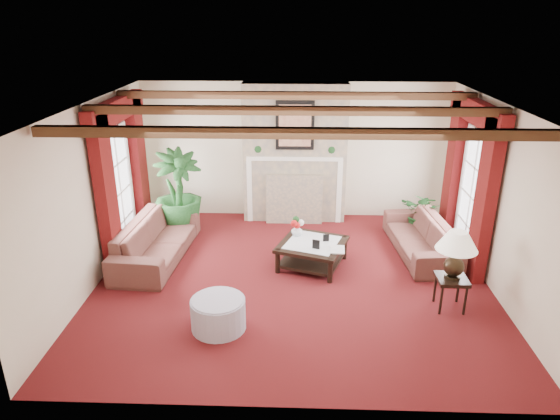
{
  "coord_description": "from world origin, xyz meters",
  "views": [
    {
      "loc": [
        0.06,
        -6.89,
        3.87
      ],
      "look_at": [
        -0.21,
        0.4,
        1.01
      ],
      "focal_mm": 32.0,
      "sensor_mm": 36.0,
      "label": 1
    }
  ],
  "objects_px": {
    "coffee_table": "(312,254)",
    "side_table": "(450,293)",
    "sofa_right": "(421,231)",
    "ottoman": "(218,314)",
    "potted_palm": "(179,210)",
    "sofa_left": "(156,234)"
  },
  "relations": [
    {
      "from": "side_table",
      "to": "ottoman",
      "type": "relative_size",
      "value": 0.67
    },
    {
      "from": "sofa_right",
      "to": "coffee_table",
      "type": "bearing_deg",
      "value": -78.82
    },
    {
      "from": "potted_palm",
      "to": "side_table",
      "type": "height_order",
      "value": "potted_palm"
    },
    {
      "from": "sofa_left",
      "to": "ottoman",
      "type": "distance_m",
      "value": 2.43
    },
    {
      "from": "coffee_table",
      "to": "side_table",
      "type": "distance_m",
      "value": 2.26
    },
    {
      "from": "sofa_right",
      "to": "ottoman",
      "type": "xyz_separation_m",
      "value": [
        -3.16,
        -2.36,
        -0.19
      ]
    },
    {
      "from": "coffee_table",
      "to": "ottoman",
      "type": "xyz_separation_m",
      "value": [
        -1.27,
        -1.82,
        0.01
      ]
    },
    {
      "from": "side_table",
      "to": "sofa_left",
      "type": "bearing_deg",
      "value": 162.71
    },
    {
      "from": "coffee_table",
      "to": "potted_palm",
      "type": "bearing_deg",
      "value": 171.7
    },
    {
      "from": "sofa_left",
      "to": "sofa_right",
      "type": "distance_m",
      "value": 4.52
    },
    {
      "from": "potted_palm",
      "to": "coffee_table",
      "type": "distance_m",
      "value": 2.8
    },
    {
      "from": "coffee_table",
      "to": "ottoman",
      "type": "height_order",
      "value": "ottoman"
    },
    {
      "from": "sofa_left",
      "to": "side_table",
      "type": "xyz_separation_m",
      "value": [
        4.52,
        -1.41,
        -0.2
      ]
    },
    {
      "from": "potted_palm",
      "to": "ottoman",
      "type": "xyz_separation_m",
      "value": [
        1.2,
        -3.12,
        -0.23
      ]
    },
    {
      "from": "sofa_right",
      "to": "side_table",
      "type": "relative_size",
      "value": 4.35
    },
    {
      "from": "potted_palm",
      "to": "coffee_table",
      "type": "xyz_separation_m",
      "value": [
        2.47,
        -1.3,
        -0.24
      ]
    },
    {
      "from": "sofa_right",
      "to": "potted_palm",
      "type": "xyz_separation_m",
      "value": [
        -4.36,
        0.76,
        0.04
      ]
    },
    {
      "from": "coffee_table",
      "to": "ottoman",
      "type": "relative_size",
      "value": 1.39
    },
    {
      "from": "coffee_table",
      "to": "sofa_right",
      "type": "bearing_deg",
      "value": 35.3
    },
    {
      "from": "sofa_right",
      "to": "ottoman",
      "type": "distance_m",
      "value": 3.95
    },
    {
      "from": "potted_palm",
      "to": "coffee_table",
      "type": "bearing_deg",
      "value": -27.66
    },
    {
      "from": "sofa_right",
      "to": "side_table",
      "type": "xyz_separation_m",
      "value": [
        0.02,
        -1.76,
        -0.16
      ]
    }
  ]
}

